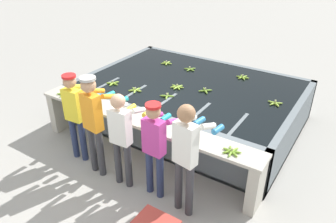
# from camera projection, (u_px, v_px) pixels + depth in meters

# --- Properties ---
(ground_plane) EXTENTS (80.00, 80.00, 0.00)m
(ground_plane) POSITION_uv_depth(u_px,v_px,m) (134.00, 167.00, 5.68)
(ground_plane) COLOR #A3A099
(ground_plane) RESTS_ON ground
(wash_tank) EXTENTS (4.30, 3.04, 0.87)m
(wash_tank) POSITION_uv_depth(u_px,v_px,m) (190.00, 102.00, 6.90)
(wash_tank) COLOR slate
(wash_tank) RESTS_ON ground
(work_ledge) EXTENTS (4.30, 0.45, 0.87)m
(work_ledge) POSITION_uv_depth(u_px,v_px,m) (140.00, 132.00, 5.54)
(work_ledge) COLOR #B7B2A3
(work_ledge) RESTS_ON ground
(worker_0) EXTENTS (0.44, 0.73, 1.61)m
(worker_0) POSITION_uv_depth(u_px,v_px,m) (76.00, 109.00, 5.49)
(worker_0) COLOR navy
(worker_0) RESTS_ON ground
(worker_1) EXTENTS (0.46, 0.74, 1.74)m
(worker_1) POSITION_uv_depth(u_px,v_px,m) (94.00, 117.00, 5.09)
(worker_1) COLOR #38383D
(worker_1) RESTS_ON ground
(worker_2) EXTENTS (0.43, 0.72, 1.60)m
(worker_2) POSITION_uv_depth(u_px,v_px,m) (122.00, 132.00, 4.89)
(worker_2) COLOR #38383D
(worker_2) RESTS_ON ground
(worker_3) EXTENTS (0.43, 0.72, 1.57)m
(worker_3) POSITION_uv_depth(u_px,v_px,m) (156.00, 142.00, 4.69)
(worker_3) COLOR navy
(worker_3) RESTS_ON ground
(worker_4) EXTENTS (0.48, 0.74, 1.74)m
(worker_4) POSITION_uv_depth(u_px,v_px,m) (187.00, 150.00, 4.32)
(worker_4) COLOR #38383D
(worker_4) RESTS_ON ground
(banana_bunch_floating_0) EXTENTS (0.23, 0.23, 0.08)m
(banana_bunch_floating_0) POSITION_uv_depth(u_px,v_px,m) (205.00, 90.00, 6.35)
(banana_bunch_floating_0) COLOR #75A333
(banana_bunch_floating_0) RESTS_ON wash_tank
(banana_bunch_floating_1) EXTENTS (0.28, 0.26, 0.08)m
(banana_bunch_floating_1) POSITION_uv_depth(u_px,v_px,m) (190.00, 69.00, 7.33)
(banana_bunch_floating_1) COLOR #75A333
(banana_bunch_floating_1) RESTS_ON wash_tank
(banana_bunch_floating_2) EXTENTS (0.28, 0.27, 0.08)m
(banana_bunch_floating_2) POSITION_uv_depth(u_px,v_px,m) (243.00, 77.00, 6.93)
(banana_bunch_floating_2) COLOR #8CB738
(banana_bunch_floating_2) RESTS_ON wash_tank
(banana_bunch_floating_3) EXTENTS (0.27, 0.27, 0.08)m
(banana_bunch_floating_3) POSITION_uv_depth(u_px,v_px,m) (167.00, 96.00, 6.14)
(banana_bunch_floating_3) COLOR #75A333
(banana_bunch_floating_3) RESTS_ON wash_tank
(banana_bunch_floating_4) EXTENTS (0.27, 0.27, 0.08)m
(banana_bunch_floating_4) POSITION_uv_depth(u_px,v_px,m) (135.00, 90.00, 6.37)
(banana_bunch_floating_4) COLOR #93BC3D
(banana_bunch_floating_4) RESTS_ON wash_tank
(banana_bunch_floating_5) EXTENTS (0.27, 0.28, 0.08)m
(banana_bunch_floating_5) POSITION_uv_depth(u_px,v_px,m) (113.00, 83.00, 6.66)
(banana_bunch_floating_5) COLOR #8CB738
(banana_bunch_floating_5) RESTS_ON wash_tank
(banana_bunch_floating_6) EXTENTS (0.28, 0.27, 0.08)m
(banana_bunch_floating_6) POSITION_uv_depth(u_px,v_px,m) (166.00, 63.00, 7.67)
(banana_bunch_floating_6) COLOR #9EC642
(banana_bunch_floating_6) RESTS_ON wash_tank
(banana_bunch_floating_7) EXTENTS (0.27, 0.28, 0.08)m
(banana_bunch_floating_7) POSITION_uv_depth(u_px,v_px,m) (275.00, 103.00, 5.88)
(banana_bunch_floating_7) COLOR #9EC642
(banana_bunch_floating_7) RESTS_ON wash_tank
(banana_bunch_floating_8) EXTENTS (0.28, 0.28, 0.08)m
(banana_bunch_floating_8) POSITION_uv_depth(u_px,v_px,m) (177.00, 87.00, 6.50)
(banana_bunch_floating_8) COLOR #93BC3D
(banana_bunch_floating_8) RESTS_ON wash_tank
(banana_bunch_ledge_0) EXTENTS (0.28, 0.28, 0.08)m
(banana_bunch_ledge_0) POSITION_uv_depth(u_px,v_px,m) (232.00, 151.00, 4.59)
(banana_bunch_ledge_0) COLOR #7FAD33
(banana_bunch_ledge_0) RESTS_ON work_ledge
(banana_bunch_ledge_1) EXTENTS (0.27, 0.28, 0.08)m
(banana_bunch_ledge_1) POSITION_uv_depth(u_px,v_px,m) (64.00, 94.00, 6.21)
(banana_bunch_ledge_1) COLOR #75A333
(banana_bunch_ledge_1) RESTS_ON work_ledge
(knife_0) EXTENTS (0.35, 0.08, 0.02)m
(knife_0) POSITION_uv_depth(u_px,v_px,m) (81.00, 95.00, 6.18)
(knife_0) COLOR silver
(knife_0) RESTS_ON work_ledge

